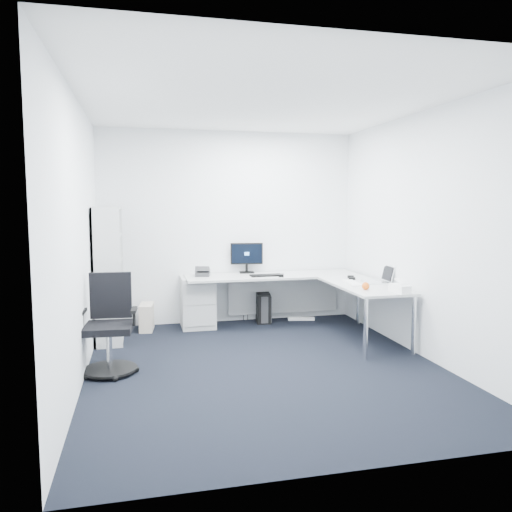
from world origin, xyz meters
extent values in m
plane|color=black|center=(0.00, 0.00, 0.00)|extent=(4.20, 4.20, 0.00)
plane|color=white|center=(0.00, 0.00, 2.70)|extent=(4.20, 4.20, 0.00)
cube|color=white|center=(0.00, 2.10, 1.35)|extent=(3.60, 0.02, 2.70)
cube|color=white|center=(0.00, -2.10, 1.35)|extent=(3.60, 0.02, 2.70)
cube|color=white|center=(-1.80, 0.00, 1.35)|extent=(0.02, 4.20, 2.70)
cube|color=white|center=(1.80, 0.00, 1.35)|extent=(0.02, 4.20, 2.70)
cube|color=#B2B4B4|center=(-0.49, 1.88, 0.35)|extent=(0.45, 0.56, 0.69)
cube|color=black|center=(0.46, 1.96, 0.21)|extent=(0.25, 0.45, 0.42)
cube|color=beige|center=(-1.18, 1.82, 0.18)|extent=(0.21, 0.39, 0.36)
cube|color=white|center=(1.02, 1.88, 0.02)|extent=(0.39, 0.14, 0.04)
cube|color=black|center=(0.43, 1.63, 0.72)|extent=(0.45, 0.18, 0.02)
cube|color=black|center=(0.61, 1.53, 0.72)|extent=(0.10, 0.13, 0.04)
cube|color=white|center=(1.32, 0.78, 0.71)|extent=(0.18, 0.46, 0.01)
sphere|color=orange|center=(1.28, 0.33, 0.75)|extent=(0.09, 0.09, 0.09)
cube|color=white|center=(1.58, 0.09, 0.75)|extent=(0.16, 0.27, 0.09)
camera|label=1|loc=(-1.23, -4.90, 1.71)|focal=35.00mm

